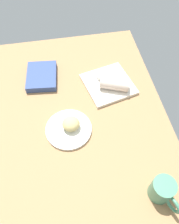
{
  "coord_description": "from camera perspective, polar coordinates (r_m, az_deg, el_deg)",
  "views": [
    {
      "loc": [
        58.37,
        0.5,
        91.66
      ],
      "look_at": [
        1.59,
        10.67,
        7.0
      ],
      "focal_mm": 37.15,
      "sensor_mm": 36.0,
      "label": 1
    }
  ],
  "objects": [
    {
      "name": "coffee_mug",
      "position": [
        0.9,
        17.26,
        -18.0
      ],
      "size": [
        13.04,
        8.31,
        9.59
      ],
      "color": "#4C8C6B",
      "rests_on": "dining_table"
    },
    {
      "name": "round_plate",
      "position": [
        1.01,
        -5.38,
        -4.28
      ],
      "size": [
        19.84,
        19.84,
        1.4
      ],
      "primitive_type": "cylinder",
      "color": "white",
      "rests_on": "dining_table"
    },
    {
      "name": "dining_table",
      "position": [
        1.07,
        -5.79,
        -1.65
      ],
      "size": [
        110.0,
        90.0,
        4.0
      ],
      "primitive_type": "cube",
      "color": "#9E754C",
      "rests_on": "ground"
    },
    {
      "name": "sauce_cup",
      "position": [
        1.17,
        2.85,
        8.91
      ],
      "size": [
        5.86,
        5.86,
        2.19
      ],
      "color": "silver",
      "rests_on": "square_plate"
    },
    {
      "name": "square_plate",
      "position": [
        1.16,
        4.43,
        6.82
      ],
      "size": [
        26.62,
        26.62,
        1.6
      ],
      "primitive_type": "cube",
      "rotation": [
        0.0,
        0.0,
        0.23
      ],
      "color": "silver",
      "rests_on": "dining_table"
    },
    {
      "name": "book_stack",
      "position": [
        1.2,
        -11.9,
        8.57
      ],
      "size": [
        19.72,
        16.4,
        3.31
      ],
      "color": "#33477F",
      "rests_on": "dining_table"
    },
    {
      "name": "scone_pastry",
      "position": [
        0.98,
        -4.88,
        -2.94
      ],
      "size": [
        7.39,
        7.68,
        5.1
      ],
      "primitive_type": "ellipsoid",
      "rotation": [
        0.0,
        0.0,
        1.56
      ],
      "color": "tan",
      "rests_on": "round_plate"
    },
    {
      "name": "breakfast_wrap",
      "position": [
        1.11,
        5.92,
        6.86
      ],
      "size": [
        10.24,
        14.63,
        5.82
      ],
      "primitive_type": "cylinder",
      "rotation": [
        1.57,
        0.0,
        5.92
      ],
      "color": "beige",
      "rests_on": "square_plate"
    }
  ]
}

